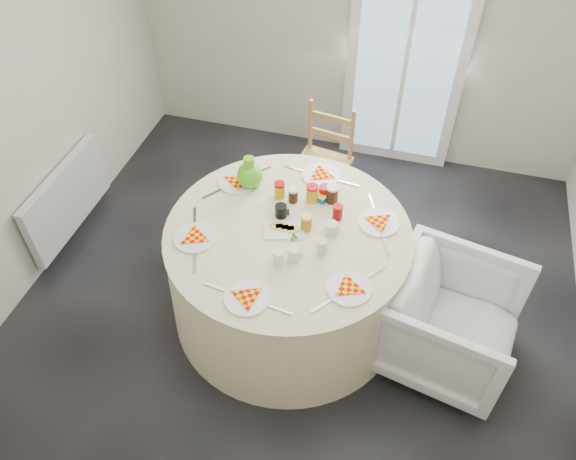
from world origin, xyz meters
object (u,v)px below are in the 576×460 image
(table, at_px, (288,273))
(armchair, at_px, (451,320))
(radiator, at_px, (67,199))
(wooden_chair, at_px, (322,164))
(green_pitcher, at_px, (250,177))

(table, bearing_deg, armchair, -5.48)
(radiator, relative_size, armchair, 1.21)
(radiator, bearing_deg, table, -7.72)
(wooden_chair, distance_m, armchair, 1.68)
(radiator, xyz_separation_m, armchair, (2.99, -0.36, 0.01))
(table, height_order, green_pitcher, green_pitcher)
(table, bearing_deg, green_pitcher, 136.18)
(armchair, bearing_deg, wooden_chair, 54.73)
(armchair, height_order, green_pitcher, green_pitcher)
(armchair, bearing_deg, green_pitcher, 84.32)
(table, relative_size, wooden_chair, 1.76)
(table, height_order, wooden_chair, wooden_chair)
(table, xyz_separation_m, armchair, (1.11, -0.11, 0.02))
(radiator, bearing_deg, wooden_chair, 25.09)
(table, relative_size, armchair, 1.99)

